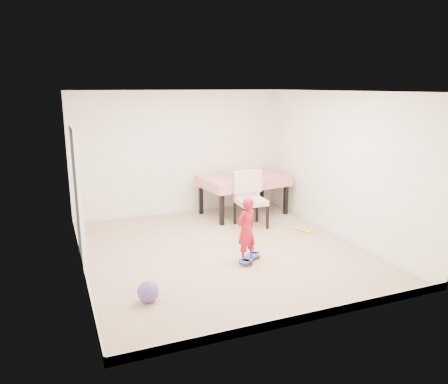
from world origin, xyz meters
name	(u,v)px	position (x,y,z in m)	size (l,w,h in m)	color
ground	(223,250)	(0.00, 0.00, 0.00)	(5.00, 5.00, 0.00)	tan
ceiling	(223,93)	(0.00, 0.00, 2.58)	(4.50, 5.00, 0.04)	white
wall_back	(179,153)	(0.00, 2.48, 1.30)	(4.50, 0.04, 2.60)	white
wall_front	(307,215)	(0.00, -2.48, 1.30)	(4.50, 0.04, 2.60)	white
wall_left	(78,186)	(-2.23, 0.00, 1.30)	(0.04, 5.00, 2.60)	white
wall_right	(338,165)	(2.23, 0.00, 1.30)	(0.04, 5.00, 2.60)	white
door	(78,199)	(-2.22, 0.30, 1.02)	(0.10, 0.94, 2.11)	white
baseboard_back	(181,209)	(0.00, 2.49, 0.06)	(4.50, 0.02, 0.12)	white
baseboard_front	(303,318)	(0.00, -2.49, 0.06)	(4.50, 0.02, 0.12)	white
baseboard_left	(84,267)	(-2.24, 0.00, 0.06)	(0.02, 5.00, 0.12)	white
baseboard_right	(334,231)	(2.24, 0.00, 0.06)	(0.02, 5.00, 0.12)	white
dining_table	(243,195)	(1.20, 1.82, 0.42)	(1.77, 1.11, 0.84)	#AF0915
dining_chair	(251,200)	(0.98, 0.98, 0.54)	(0.59, 0.67, 1.08)	silver
skateboard	(250,259)	(0.21, -0.61, 0.04)	(0.56, 0.20, 0.08)	blue
child	(246,232)	(0.13, -0.64, 0.51)	(0.37, 0.24, 1.02)	red
balloon	(148,292)	(-1.55, -1.32, 0.14)	(0.28, 0.28, 0.28)	#6646A8
foam_toy	(302,230)	(1.75, 0.33, 0.03)	(0.06, 0.06, 0.40)	yellow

